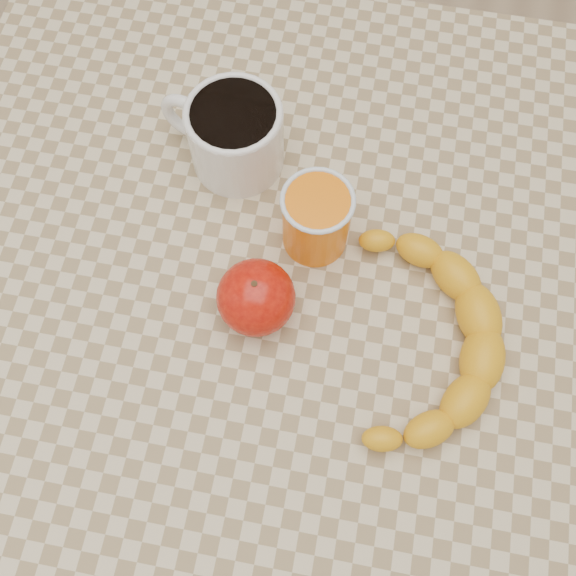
% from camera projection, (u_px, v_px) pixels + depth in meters
% --- Properties ---
extents(ground, '(3.00, 3.00, 0.00)m').
position_uv_depth(ground, '(288.00, 424.00, 1.33)').
color(ground, tan).
rests_on(ground, ground).
extents(table, '(0.80, 0.80, 0.75)m').
position_uv_depth(table, '(288.00, 323.00, 0.71)').
color(table, '#C4B18B').
rests_on(table, ground).
extents(coffee_mug, '(0.15, 0.12, 0.08)m').
position_uv_depth(coffee_mug, '(233.00, 133.00, 0.65)').
color(coffee_mug, silver).
rests_on(coffee_mug, table).
extents(orange_juice_glass, '(0.07, 0.07, 0.08)m').
position_uv_depth(orange_juice_glass, '(316.00, 219.00, 0.61)').
color(orange_juice_glass, orange).
rests_on(orange_juice_glass, table).
extents(apple, '(0.08, 0.08, 0.07)m').
position_uv_depth(apple, '(256.00, 297.00, 0.59)').
color(apple, '#8B0804').
rests_on(apple, table).
extents(banana, '(0.19, 0.26, 0.04)m').
position_uv_depth(banana, '(423.00, 340.00, 0.59)').
color(banana, gold).
rests_on(banana, table).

